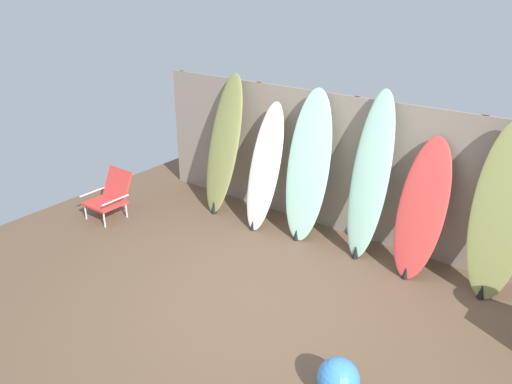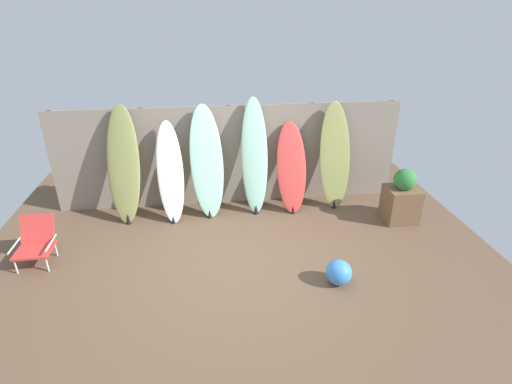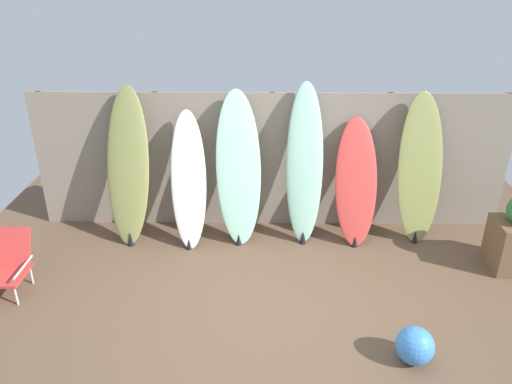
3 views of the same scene
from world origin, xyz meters
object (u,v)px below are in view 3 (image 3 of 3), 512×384
Objects in this scene: surfboard_olive_0 at (128,168)px; beach_chair at (6,262)px; surfboard_seafoam_3 at (305,165)px; beach_ball at (415,346)px; surfboard_seafoam_2 at (239,170)px; surfboard_olive_5 at (420,171)px; surfboard_red_4 at (356,183)px; surfboard_white_1 at (189,181)px.

surfboard_olive_0 reaches higher than beach_chair.
surfboard_seafoam_3 is 3.54m from beach_chair.
beach_chair is 4.24m from beach_ball.
surfboard_seafoam_2 is 2.79m from beach_chair.
beach_chair is (-3.27, -1.20, -0.65)m from surfboard_seafoam_3.
surfboard_olive_0 reaches higher than beach_ball.
surfboard_olive_0 is at bearing -179.16° from surfboard_olive_5.
surfboard_olive_5 is at bearing 75.59° from beach_ball.
surfboard_seafoam_3 is 1.42m from surfboard_olive_5.
surfboard_red_4 is at bearing -2.50° from surfboard_seafoam_3.
surfboard_olive_0 reaches higher than surfboard_olive_5.
surfboard_olive_0 is 2.17m from surfboard_seafoam_3.
surfboard_white_1 is 1.44m from surfboard_seafoam_3.
surfboard_white_1 is (0.74, -0.06, -0.15)m from surfboard_olive_0.
surfboard_olive_0 is at bearing -178.70° from surfboard_seafoam_3.
surfboard_seafoam_3 is 2.53m from beach_ball.
surfboard_olive_0 is 1.71m from beach_chair.
surfboard_olive_5 reaches higher than beach_chair.
surfboard_red_4 is 2.40× the size of beach_chair.
surfboard_olive_0 is 3.00× the size of beach_chair.
surfboard_seafoam_2 is 5.49× the size of beach_ball.
beach_ball is (3.01, -2.20, -0.78)m from surfboard_olive_0.
beach_ball is (1.65, -2.21, -0.76)m from surfboard_seafoam_2.
surfboard_white_1 is 2.20m from beach_chair.
surfboard_olive_0 reaches higher than surfboard_seafoam_2.
surfboard_seafoam_2 reaches higher than surfboard_olive_5.
surfboard_seafoam_3 is (0.81, 0.04, 0.05)m from surfboard_seafoam_2.
beach_ball is at bearing 8.61° from beach_chair.
beach_chair is (-2.46, -1.17, -0.61)m from surfboard_seafoam_2.
surfboard_olive_0 is 1.25× the size of surfboard_red_4.
beach_ball is at bearing -53.19° from surfboard_seafoam_2.
surfboard_olive_5 is (2.23, 0.04, -0.01)m from surfboard_seafoam_2.
surfboard_seafoam_2 is at bearing 48.26° from beach_chair.
surfboard_olive_5 is 5.43× the size of beach_ball.
beach_ball is (0.84, -2.25, -0.80)m from surfboard_seafoam_3.
surfboard_white_1 is 3.18m from beach_ball.
surfboard_seafoam_2 reaches higher than surfboard_red_4.
surfboard_red_4 is at bearing 39.55° from beach_chair.
surfboard_red_4 is at bearing -177.67° from surfboard_olive_5.
beach_chair is at bearing -133.65° from surfboard_olive_0.
beach_chair is at bearing -159.78° from surfboard_seafoam_3.
surfboard_white_1 is 0.87× the size of surfboard_seafoam_2.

